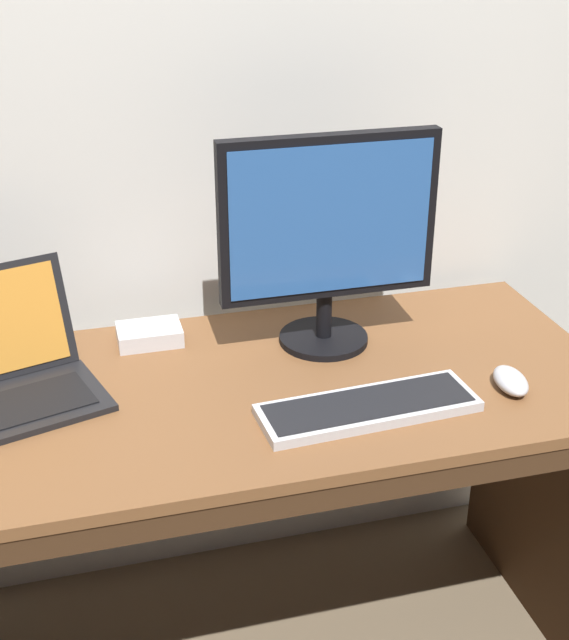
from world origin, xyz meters
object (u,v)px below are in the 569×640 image
Objects in this scene: external_monitor at (328,231)px; computer_mouse at (511,381)px; laptop_black at (1,376)px; wired_keyboard at (368,407)px; external_drive_box at (149,334)px.

external_monitor is 4.19× the size of computer_mouse.
laptop_black is 0.73m from external_monitor.
laptop_black is 0.88× the size of external_monitor.
external_monitor reaches higher than wired_keyboard.
external_monitor is at bearing 89.02° from wired_keyboard.
wired_keyboard is at bearing -18.95° from laptop_black.
wired_keyboard is at bearing -47.35° from external_drive_box.
external_drive_box reaches higher than computer_mouse.
external_drive_box reaches higher than wired_keyboard.
laptop_black is 0.36m from external_drive_box.
external_monitor reaches higher than external_drive_box.
laptop_black is 0.95× the size of wired_keyboard.
external_monitor is at bearing -16.70° from external_drive_box.
computer_mouse is at bearing -30.00° from external_drive_box.
external_monitor is 0.47m from external_drive_box.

